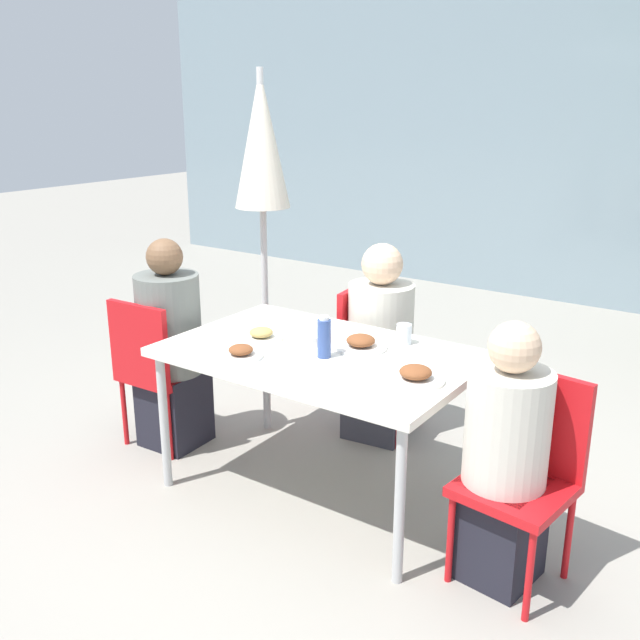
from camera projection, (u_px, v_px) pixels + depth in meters
ground_plane at (320, 489)px, 3.57m from camera, size 24.00×24.00×0.00m
building_facade at (587, 141)px, 6.44m from camera, size 10.00×0.20×3.00m
dining_table at (320, 361)px, 3.36m from camera, size 1.44×0.92×0.74m
chair_left at (154, 363)px, 3.88m from camera, size 0.42×0.42×0.85m
person_left at (171, 351)px, 3.90m from camera, size 0.35×0.35×1.17m
chair_right at (526, 463)px, 2.82m from camera, size 0.45×0.45×0.85m
person_right at (504, 462)px, 2.79m from camera, size 0.33×0.33×1.09m
chair_far at (371, 349)px, 4.10m from camera, size 0.44×0.44×0.85m
person_far at (380, 349)px, 4.01m from camera, size 0.37×0.37×1.13m
closed_umbrella at (262, 156)px, 4.54m from camera, size 0.36×0.36×2.06m
plate_0 at (361, 343)px, 3.36m from camera, size 0.25×0.25×0.07m
plate_1 at (261, 335)px, 3.49m from camera, size 0.21×0.21×0.06m
plate_2 at (241, 353)px, 3.26m from camera, size 0.21×0.21×0.06m
plate_3 at (415, 375)px, 2.98m from camera, size 0.25×0.25×0.07m
bottle at (324, 338)px, 3.24m from camera, size 0.06×0.06×0.20m
drinking_cup at (404, 334)px, 3.43m from camera, size 0.07×0.07×0.10m
salad_bowl at (305, 338)px, 3.45m from camera, size 0.19×0.19×0.05m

